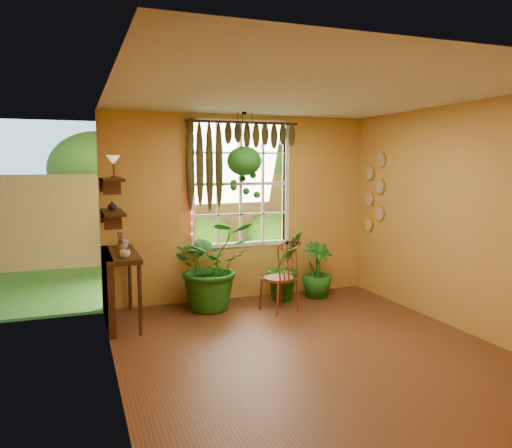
{
  "coord_description": "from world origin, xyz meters",
  "views": [
    {
      "loc": [
        -2.31,
        -4.7,
        1.97
      ],
      "look_at": [
        -0.17,
        1.15,
        1.24
      ],
      "focal_mm": 35.0,
      "sensor_mm": 36.0,
      "label": 1
    }
  ],
  "objects_px": {
    "potted_plant_mid": "(286,266)",
    "hanging_basket": "(244,164)",
    "counter_ledge": "(112,280)",
    "potted_plant_left": "(212,265)",
    "windsor_chair": "(281,287)"
  },
  "relations": [
    {
      "from": "potted_plant_mid",
      "to": "hanging_basket",
      "type": "distance_m",
      "value": 1.61
    },
    {
      "from": "potted_plant_mid",
      "to": "counter_ledge",
      "type": "bearing_deg",
      "value": -173.34
    },
    {
      "from": "hanging_basket",
      "to": "potted_plant_left",
      "type": "bearing_deg",
      "value": -171.58
    },
    {
      "from": "windsor_chair",
      "to": "potted_plant_mid",
      "type": "xyz_separation_m",
      "value": [
        0.29,
        0.51,
        0.18
      ]
    },
    {
      "from": "counter_ledge",
      "to": "hanging_basket",
      "type": "distance_m",
      "value": 2.34
    },
    {
      "from": "potted_plant_left",
      "to": "potted_plant_mid",
      "type": "bearing_deg",
      "value": 4.36
    },
    {
      "from": "counter_ledge",
      "to": "hanging_basket",
      "type": "bearing_deg",
      "value": 8.56
    },
    {
      "from": "windsor_chair",
      "to": "counter_ledge",
      "type": "bearing_deg",
      "value": 156.66
    },
    {
      "from": "counter_ledge",
      "to": "potted_plant_mid",
      "type": "relative_size",
      "value": 1.18
    },
    {
      "from": "potted_plant_left",
      "to": "potted_plant_mid",
      "type": "relative_size",
      "value": 1.21
    },
    {
      "from": "potted_plant_mid",
      "to": "windsor_chair",
      "type": "bearing_deg",
      "value": -120.03
    },
    {
      "from": "windsor_chair",
      "to": "hanging_basket",
      "type": "xyz_separation_m",
      "value": [
        -0.35,
        0.49,
        1.65
      ]
    },
    {
      "from": "windsor_chair",
      "to": "hanging_basket",
      "type": "height_order",
      "value": "hanging_basket"
    },
    {
      "from": "windsor_chair",
      "to": "potted_plant_left",
      "type": "relative_size",
      "value": 0.93
    },
    {
      "from": "counter_ledge",
      "to": "hanging_basket",
      "type": "relative_size",
      "value": 1.0
    }
  ]
}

